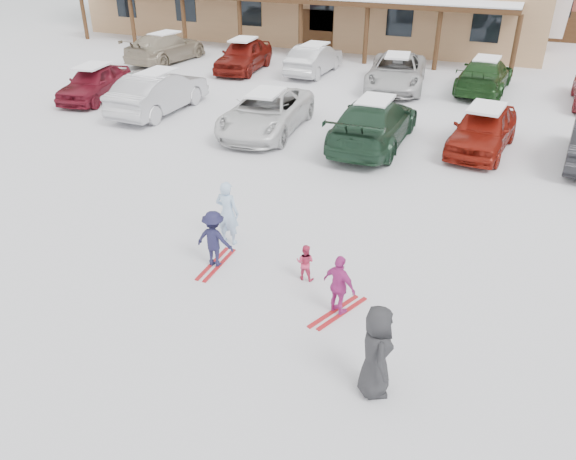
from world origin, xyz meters
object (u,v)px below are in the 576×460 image
at_px(toddler_red, 305,262).
at_px(parked_car_8, 244,55).
at_px(parked_car_7, 166,48).
at_px(parked_car_9, 314,59).
at_px(parked_car_3, 374,123).
at_px(child_navy, 214,239).
at_px(parked_car_1, 159,92).
at_px(child_magenta, 339,286).
at_px(parked_car_0, 94,83).
at_px(parked_car_4, 483,129).
at_px(parked_car_11, 484,75).
at_px(parked_car_10, 396,72).
at_px(bystander_dark, 376,351).
at_px(adult_skier, 227,213).
at_px(parked_car_2, 266,112).

relative_size(toddler_red, parked_car_8, 0.18).
height_order(parked_car_7, parked_car_9, parked_car_7).
bearing_deg(toddler_red, parked_car_3, -86.09).
distance_m(child_navy, parked_car_7, 20.53).
bearing_deg(parked_car_1, parked_car_3, 177.59).
relative_size(child_magenta, parked_car_0, 0.31).
height_order(child_magenta, parked_car_7, parked_car_7).
xyz_separation_m(parked_car_4, parked_car_9, (-8.58, 7.67, -0.02)).
bearing_deg(parked_car_1, parked_car_7, -58.12).
relative_size(parked_car_0, parked_car_11, 0.83).
height_order(toddler_red, parked_car_0, parked_car_0).
distance_m(parked_car_4, parked_car_11, 7.48).
xyz_separation_m(parked_car_3, parked_car_7, (-13.30, 8.03, -0.03)).
bearing_deg(parked_car_3, parked_car_10, -82.97).
xyz_separation_m(child_magenta, parked_car_11, (0.90, 17.47, 0.08)).
xyz_separation_m(parked_car_0, parked_car_1, (3.47, -0.49, 0.09)).
bearing_deg(parked_car_10, parked_car_4, -64.86).
relative_size(bystander_dark, parked_car_10, 0.31).
bearing_deg(adult_skier, parked_car_3, -100.21).
distance_m(child_magenta, parked_car_4, 10.14).
bearing_deg(parked_car_10, parked_car_1, -145.79).
height_order(adult_skier, bystander_dark, bystander_dark).
xyz_separation_m(child_navy, parked_car_3, (1.19, 8.55, 0.12)).
height_order(parked_car_2, parked_car_3, parked_car_3).
bearing_deg(parked_car_1, parked_car_11, -144.76).
relative_size(parked_car_0, parked_car_10, 0.78).
bearing_deg(parked_car_9, toddler_red, 111.29).
relative_size(child_navy, parked_car_9, 0.31).
height_order(toddler_red, parked_car_2, parked_car_2).
distance_m(child_magenta, parked_car_7, 22.88).
xyz_separation_m(child_magenta, parked_car_2, (-5.62, 9.06, 0.07)).
height_order(bystander_dark, parked_car_8, bystander_dark).
relative_size(toddler_red, parked_car_3, 0.15).
distance_m(adult_skier, child_magenta, 3.56).
height_order(parked_car_0, parked_car_1, parked_car_1).
height_order(parked_car_7, parked_car_10, parked_car_7).
height_order(parked_car_3, parked_car_11, parked_car_3).
distance_m(parked_car_2, parked_car_10, 8.02).
xyz_separation_m(bystander_dark, parked_car_8, (-11.57, 18.66, -0.05)).
xyz_separation_m(parked_car_3, parked_car_9, (-5.21, 8.52, -0.07)).
height_order(child_navy, parked_car_7, parked_car_7).
bearing_deg(parked_car_2, parked_car_10, 64.51).
xyz_separation_m(parked_car_1, parked_car_3, (8.59, -0.39, -0.02)).
relative_size(parked_car_4, parked_car_11, 0.86).
distance_m(adult_skier, parked_car_4, 9.67).
height_order(parked_car_1, parked_car_3, parked_car_1).
bearing_deg(parked_car_9, parked_car_10, 166.77).
xyz_separation_m(adult_skier, parked_car_2, (-2.43, 7.47, -0.07)).
relative_size(toddler_red, parked_car_2, 0.16).
bearing_deg(parked_car_4, parked_car_7, 162.90).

